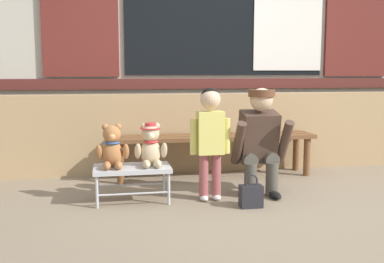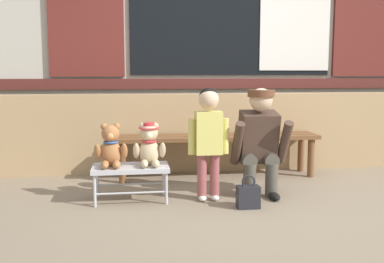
% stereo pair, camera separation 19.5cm
% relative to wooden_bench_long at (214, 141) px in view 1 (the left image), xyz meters
% --- Properties ---
extents(ground_plane, '(60.00, 60.00, 0.00)m').
position_rel_wooden_bench_long_xyz_m(ground_plane, '(0.32, -1.06, -0.37)').
color(ground_plane, '#84725B').
extents(brick_low_wall, '(6.87, 0.25, 0.85)m').
position_rel_wooden_bench_long_xyz_m(brick_low_wall, '(0.32, 0.37, 0.05)').
color(brick_low_wall, tan).
rests_on(brick_low_wall, ground).
extents(shop_facade, '(7.01, 0.26, 3.27)m').
position_rel_wooden_bench_long_xyz_m(shop_facade, '(0.33, 0.88, 1.28)').
color(shop_facade, '#B7B2A3').
rests_on(shop_facade, ground).
extents(wooden_bench_long, '(2.10, 0.40, 0.44)m').
position_rel_wooden_bench_long_xyz_m(wooden_bench_long, '(0.00, 0.00, 0.00)').
color(wooden_bench_long, brown).
rests_on(wooden_bench_long, ground).
extents(small_display_bench, '(0.64, 0.36, 0.30)m').
position_rel_wooden_bench_long_xyz_m(small_display_bench, '(-0.89, -0.77, -0.11)').
color(small_display_bench, '#BCBCC1').
rests_on(small_display_bench, ground).
extents(teddy_bear_plain, '(0.28, 0.26, 0.36)m').
position_rel_wooden_bench_long_xyz_m(teddy_bear_plain, '(-1.05, -0.77, 0.09)').
color(teddy_bear_plain, '#A86B3D').
rests_on(teddy_bear_plain, small_display_bench).
extents(teddy_bear_with_hat, '(0.28, 0.27, 0.36)m').
position_rel_wooden_bench_long_xyz_m(teddy_bear_with_hat, '(-0.73, -0.77, 0.10)').
color(teddy_bear_with_hat, '#CCB289').
rests_on(teddy_bear_with_hat, small_display_bench).
extents(child_standing, '(0.35, 0.18, 0.96)m').
position_rel_wooden_bench_long_xyz_m(child_standing, '(-0.24, -0.85, 0.22)').
color(child_standing, '#994C4C').
rests_on(child_standing, ground).
extents(adult_crouching, '(0.50, 0.49, 0.95)m').
position_rel_wooden_bench_long_xyz_m(adult_crouching, '(0.24, -0.75, 0.11)').
color(adult_crouching, '#4C473D').
rests_on(adult_crouching, ground).
extents(handbag_on_ground, '(0.18, 0.11, 0.27)m').
position_rel_wooden_bench_long_xyz_m(handbag_on_ground, '(0.04, -1.12, -0.28)').
color(handbag_on_ground, '#232328').
rests_on(handbag_on_ground, ground).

